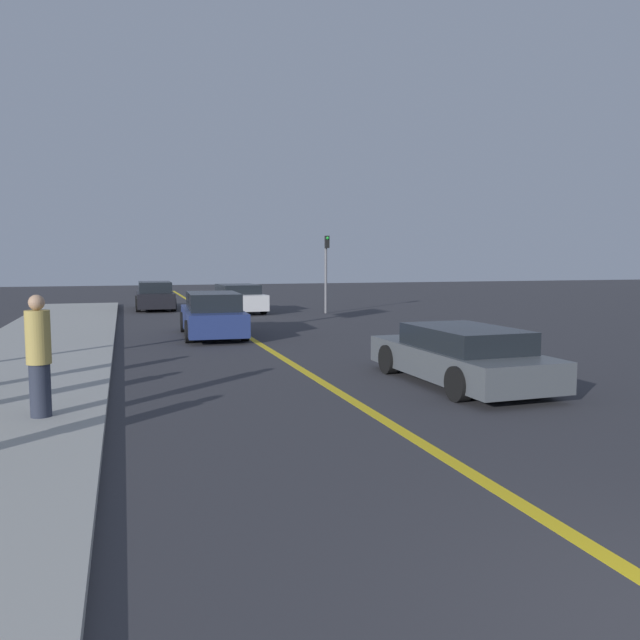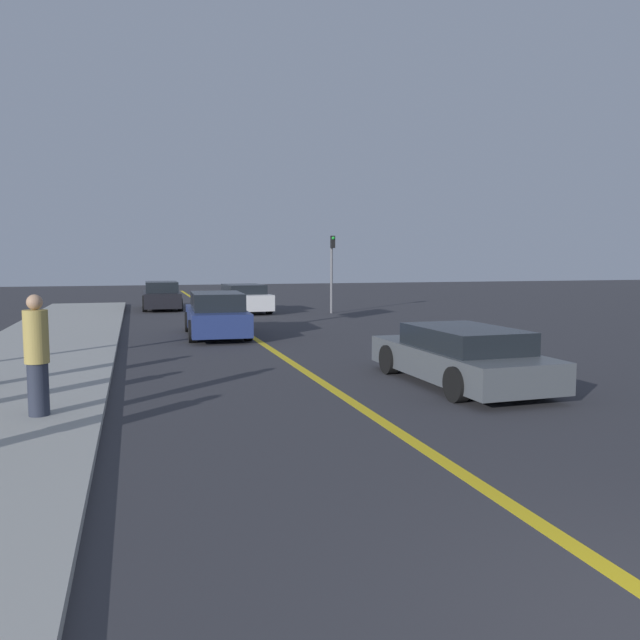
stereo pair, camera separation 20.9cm
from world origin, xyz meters
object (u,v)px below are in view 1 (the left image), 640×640
car_parked_left_lot (155,296)px  car_far_distant (237,299)px  car_near_right_lane (460,356)px  car_ahead_center (212,315)px  pedestrian_mid_group (39,356)px  traffic_light (326,265)px

car_parked_left_lot → car_far_distant: bearing=-39.4°
car_near_right_lane → car_ahead_center: size_ratio=0.95×
pedestrian_mid_group → traffic_light: traffic_light is taller
car_near_right_lane → traffic_light: traffic_light is taller
car_far_distant → car_parked_left_lot: car_parked_left_lot is taller
car_ahead_center → car_parked_left_lot: size_ratio=1.05×
car_ahead_center → traffic_light: 9.52m
car_near_right_lane → traffic_light: 16.55m
car_far_distant → pedestrian_mid_group: 19.73m
car_near_right_lane → car_far_distant: size_ratio=1.04×
car_ahead_center → pedestrian_mid_group: 10.71m
car_ahead_center → car_far_distant: (2.32, 8.75, -0.03)m
traffic_light → car_far_distant: bearing=157.0°
car_near_right_lane → car_ahead_center: 9.81m
car_ahead_center → traffic_light: size_ratio=1.36×
car_ahead_center → car_parked_left_lot: (-1.22, 11.73, -0.02)m
car_far_distant → traffic_light: size_ratio=1.25×
car_far_distant → traffic_light: 4.40m
pedestrian_mid_group → traffic_light: size_ratio=0.51×
car_far_distant → traffic_light: bearing=-26.3°
car_parked_left_lot → traffic_light: bearing=-31.4°
car_ahead_center → traffic_light: bearing=51.7°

